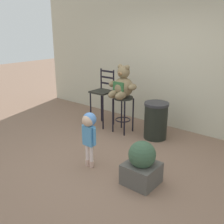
# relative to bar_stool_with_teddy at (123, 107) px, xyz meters

# --- Properties ---
(ground_plane) EXTENTS (24.00, 24.00, 0.00)m
(ground_plane) POSITION_rel_bar_stool_with_teddy_xyz_m (0.57, -1.23, -0.54)
(ground_plane) COLOR #846551
(building_wall) EXTENTS (7.55, 0.30, 3.99)m
(building_wall) POSITION_rel_bar_stool_with_teddy_xyz_m (0.57, 1.03, 1.46)
(building_wall) COLOR beige
(building_wall) RESTS_ON ground_plane
(bar_stool_with_teddy) EXTENTS (0.39, 0.39, 0.75)m
(bar_stool_with_teddy) POSITION_rel_bar_stool_with_teddy_xyz_m (0.00, 0.00, 0.00)
(bar_stool_with_teddy) COLOR #252721
(bar_stool_with_teddy) RESTS_ON ground_plane
(teddy_bear) EXTENTS (0.62, 0.55, 0.65)m
(teddy_bear) POSITION_rel_bar_stool_with_teddy_xyz_m (-0.00, -0.03, 0.45)
(teddy_bear) COLOR olive
(teddy_bear) RESTS_ON bar_stool_with_teddy
(child_walking) EXTENTS (0.28, 0.22, 0.88)m
(child_walking) POSITION_rel_bar_stool_with_teddy_xyz_m (0.46, -1.46, 0.10)
(child_walking) COLOR #CCA694
(child_walking) RESTS_ON ground_plane
(trash_bin) EXTENTS (0.47, 0.47, 0.72)m
(trash_bin) POSITION_rel_bar_stool_with_teddy_xyz_m (0.69, 0.14, -0.17)
(trash_bin) COLOR black
(trash_bin) RESTS_ON ground_plane
(bar_chair_empty) EXTENTS (0.42, 0.42, 1.23)m
(bar_chair_empty) POSITION_rel_bar_stool_with_teddy_xyz_m (-0.59, 0.05, 0.16)
(bar_chair_empty) COLOR #252721
(bar_chair_empty) RESTS_ON ground_plane
(planter_with_shrub) EXTENTS (0.45, 0.45, 0.63)m
(planter_with_shrub) POSITION_rel_bar_stool_with_teddy_xyz_m (1.34, -1.35, -0.25)
(planter_with_shrub) COLOR #524E49
(planter_with_shrub) RESTS_ON ground_plane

